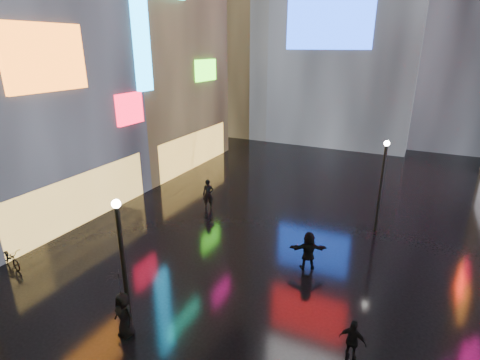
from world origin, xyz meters
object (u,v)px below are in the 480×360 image
Objects in this scene: lamp_near at (123,261)px; lamp_far at (382,181)px; bicycle at (10,258)px; pedestrian_3 at (353,341)px.

lamp_far is at bearing 60.17° from lamp_near.
bicycle is (-14.96, -11.34, -2.47)m from lamp_far.
lamp_near is at bearing -119.83° from lamp_far.
pedestrian_3 is at bearing -74.57° from bicycle.
lamp_near is 14.05m from lamp_far.
pedestrian_3 is 0.84× the size of bicycle.
lamp_near is at bearing 23.37° from pedestrian_3.
lamp_near is 8.39m from bicycle.
lamp_near is at bearing -85.49° from bicycle.
lamp_far is (6.99, 12.18, 0.00)m from lamp_near.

